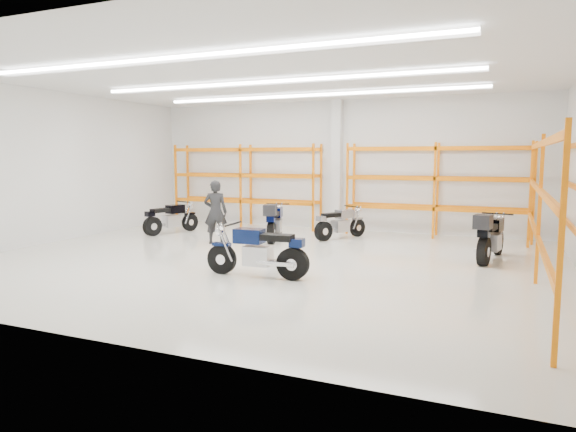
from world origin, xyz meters
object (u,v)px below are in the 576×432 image
at_px(motorcycle_back_d, 490,238).
at_px(standing_man, 216,212).
at_px(motorcycle_main, 261,253).
at_px(motorcycle_back_b, 274,222).
at_px(motorcycle_back_a, 169,219).
at_px(motorcycle_back_c, 339,224).
at_px(structural_column, 337,165).

bearing_deg(motorcycle_back_d, standing_man, -177.04).
xyz_separation_m(motorcycle_main, motorcycle_back_b, (-1.74, 4.46, 0.03)).
bearing_deg(motorcycle_back_a, standing_man, -23.82).
relative_size(motorcycle_main, motorcycle_back_c, 1.26).
bearing_deg(motorcycle_back_c, standing_man, -144.05).
bearing_deg(motorcycle_main, motorcycle_back_d, 40.02).
relative_size(motorcycle_back_c, standing_man, 0.98).
bearing_deg(motorcycle_back_a, motorcycle_back_c, 11.77).
xyz_separation_m(motorcycle_back_b, standing_man, (-1.37, -1.15, 0.37)).
relative_size(motorcycle_back_b, motorcycle_back_d, 0.95).
bearing_deg(motorcycle_back_a, motorcycle_back_d, -3.97).
bearing_deg(standing_man, motorcycle_back_c, -165.38).
height_order(motorcycle_main, standing_man, standing_man).
bearing_deg(standing_man, motorcycle_main, 111.88).
bearing_deg(motorcycle_back_d, motorcycle_back_a, 176.03).
distance_m(motorcycle_main, motorcycle_back_d, 5.75).
relative_size(motorcycle_back_a, motorcycle_back_c, 1.12).
xyz_separation_m(motorcycle_main, structural_column, (-0.73, 7.50, 1.72)).
height_order(motorcycle_main, structural_column, structural_column).
distance_m(motorcycle_back_a, structural_column, 6.00).
height_order(motorcycle_back_b, standing_man, standing_man).
xyz_separation_m(motorcycle_main, motorcycle_back_d, (4.40, 3.70, 0.05)).
relative_size(motorcycle_back_b, structural_column, 0.50).
xyz_separation_m(motorcycle_back_a, motorcycle_back_c, (5.53, 1.15, -0.02)).
height_order(motorcycle_back_a, motorcycle_back_c, motorcycle_back_a).
distance_m(motorcycle_main, motorcycle_back_b, 4.79).
xyz_separation_m(motorcycle_back_c, motorcycle_back_d, (4.44, -1.84, 0.12)).
xyz_separation_m(standing_man, structural_column, (2.38, 4.19, 1.31)).
bearing_deg(structural_column, motorcycle_main, -84.42).
xyz_separation_m(motorcycle_back_a, standing_man, (2.45, -1.08, 0.45)).
height_order(motorcycle_back_b, motorcycle_back_c, motorcycle_back_b).
xyz_separation_m(motorcycle_back_b, motorcycle_back_c, (1.71, 1.09, -0.10)).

